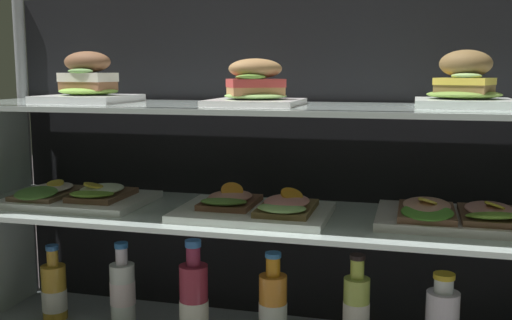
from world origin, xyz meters
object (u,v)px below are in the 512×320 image
at_px(open_sandwich_tray_right_of_center, 257,208).
at_px(juice_bottle_back_right, 194,301).
at_px(plated_roll_sandwich_near_left_corner, 464,87).
at_px(juice_bottle_front_right_end, 54,292).
at_px(juice_bottle_back_left, 356,312).
at_px(juice_bottle_front_left_end, 123,292).
at_px(plated_roll_sandwich_left_of_center, 256,88).
at_px(plated_roll_sandwich_mid_right, 88,84).
at_px(open_sandwich_tray_far_right, 76,196).
at_px(open_sandwich_tray_mid_left, 457,215).
at_px(juice_bottle_tucked_behind, 273,307).

relative_size(open_sandwich_tray_right_of_center, juice_bottle_back_right, 1.38).
bearing_deg(plated_roll_sandwich_near_left_corner, juice_bottle_front_right_end, -179.37).
bearing_deg(open_sandwich_tray_right_of_center, juice_bottle_back_left, 11.29).
bearing_deg(juice_bottle_front_left_end, juice_bottle_front_right_end, -177.28).
bearing_deg(juice_bottle_back_left, plated_roll_sandwich_left_of_center, -173.37).
bearing_deg(plated_roll_sandwich_mid_right, open_sandwich_tray_far_right, -140.13).
bearing_deg(juice_bottle_back_right, juice_bottle_back_left, 2.56).
relative_size(plated_roll_sandwich_left_of_center, juice_bottle_front_right_end, 1.00).
distance_m(open_sandwich_tray_mid_left, juice_bottle_tucked_behind, 0.48).
height_order(plated_roll_sandwich_mid_right, open_sandwich_tray_far_right, plated_roll_sandwich_mid_right).
xyz_separation_m(open_sandwich_tray_far_right, juice_bottle_front_left_end, (0.10, 0.04, -0.25)).
bearing_deg(plated_roll_sandwich_left_of_center, juice_bottle_back_right, 176.60).
relative_size(plated_roll_sandwich_mid_right, juice_bottle_back_left, 0.87).
bearing_deg(open_sandwich_tray_right_of_center, juice_bottle_back_right, 170.57).
bearing_deg(juice_bottle_back_left, open_sandwich_tray_mid_left, -3.17).
bearing_deg(juice_bottle_front_left_end, open_sandwich_tray_right_of_center, -8.43).
height_order(plated_roll_sandwich_left_of_center, plated_roll_sandwich_near_left_corner, plated_roll_sandwich_near_left_corner).
distance_m(open_sandwich_tray_right_of_center, juice_bottle_back_right, 0.30).
bearing_deg(juice_bottle_back_left, juice_bottle_tucked_behind, 178.82).
height_order(open_sandwich_tray_right_of_center, juice_bottle_back_right, open_sandwich_tray_right_of_center).
bearing_deg(open_sandwich_tray_far_right, juice_bottle_front_left_end, 23.01).
xyz_separation_m(juice_bottle_front_left_end, juice_bottle_back_left, (0.59, -0.01, 0.01)).
bearing_deg(open_sandwich_tray_mid_left, juice_bottle_tucked_behind, 177.79).
height_order(plated_roll_sandwich_near_left_corner, juice_bottle_front_left_end, plated_roll_sandwich_near_left_corner).
xyz_separation_m(open_sandwich_tray_right_of_center, juice_bottle_back_left, (0.22, 0.04, -0.24)).
height_order(open_sandwich_tray_far_right, juice_bottle_back_left, open_sandwich_tray_far_right).
bearing_deg(plated_roll_sandwich_left_of_center, open_sandwich_tray_mid_left, 1.99).
relative_size(plated_roll_sandwich_left_of_center, open_sandwich_tray_far_right, 0.58).
bearing_deg(juice_bottle_front_left_end, open_sandwich_tray_mid_left, -1.55).
relative_size(open_sandwich_tray_right_of_center, open_sandwich_tray_mid_left, 1.00).
height_order(plated_roll_sandwich_mid_right, juice_bottle_back_right, plated_roll_sandwich_mid_right).
xyz_separation_m(plated_roll_sandwich_near_left_corner, open_sandwich_tray_mid_left, (-0.00, -0.02, -0.27)).
bearing_deg(open_sandwich_tray_far_right, plated_roll_sandwich_left_of_center, 0.49).
relative_size(plated_roll_sandwich_mid_right, plated_roll_sandwich_left_of_center, 1.04).
distance_m(juice_bottle_front_left_end, juice_bottle_tucked_behind, 0.39).
height_order(plated_roll_sandwich_near_left_corner, juice_bottle_back_right, plated_roll_sandwich_near_left_corner).
bearing_deg(open_sandwich_tray_mid_left, plated_roll_sandwich_near_left_corner, 80.35).
bearing_deg(juice_bottle_front_left_end, open_sandwich_tray_far_right, -156.99).
xyz_separation_m(open_sandwich_tray_far_right, juice_bottle_back_right, (0.30, 0.01, -0.24)).
bearing_deg(plated_roll_sandwich_left_of_center, plated_roll_sandwich_mid_right, 177.16).
bearing_deg(juice_bottle_front_right_end, plated_roll_sandwich_mid_right, -2.88).
bearing_deg(juice_bottle_front_left_end, juice_bottle_back_left, -0.98).
xyz_separation_m(juice_bottle_back_right, juice_bottle_back_left, (0.39, 0.02, 0.00)).
distance_m(open_sandwich_tray_mid_left, juice_bottle_front_right_end, 1.03).
xyz_separation_m(plated_roll_sandwich_mid_right, plated_roll_sandwich_left_of_center, (0.43, -0.02, -0.00)).
xyz_separation_m(juice_bottle_front_right_end, juice_bottle_tucked_behind, (0.59, 0.00, 0.02)).
relative_size(plated_roll_sandwich_mid_right, plated_roll_sandwich_near_left_corner, 1.04).
height_order(open_sandwich_tray_right_of_center, juice_bottle_front_right_end, open_sandwich_tray_right_of_center).
bearing_deg(open_sandwich_tray_mid_left, plated_roll_sandwich_left_of_center, -178.01).
distance_m(open_sandwich_tray_far_right, juice_bottle_front_right_end, 0.29).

